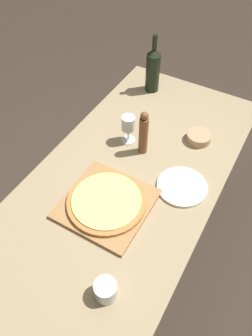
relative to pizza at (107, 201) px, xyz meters
name	(u,v)px	position (x,y,z in m)	size (l,w,h in m)	color
ground_plane	(128,245)	(0.00, 0.20, -0.76)	(12.00, 12.00, 0.00)	#382D23
dining_table	(129,185)	(0.00, 0.20, -0.11)	(0.86, 1.75, 0.73)	#9E8966
cutting_board	(107,204)	(0.00, 0.00, -0.02)	(0.38, 0.38, 0.02)	#A87A47
pizza	(107,201)	(0.00, 0.00, 0.00)	(0.36, 0.36, 0.02)	#BC7A3D
wine_bottle	(153,69)	(-0.22, 0.89, 0.11)	(0.09, 0.09, 0.36)	black
pepper_mill	(143,134)	(-0.02, 0.38, 0.09)	(0.05, 0.05, 0.26)	brown
wine_glass	(128,124)	(-0.12, 0.42, 0.08)	(0.08, 0.08, 0.16)	silver
small_bowl	(199,137)	(0.21, 0.60, -0.01)	(0.13, 0.13, 0.04)	tan
drinking_tumbler	(106,290)	(0.21, -0.35, 0.01)	(0.09, 0.09, 0.08)	silver
dinner_plate	(182,186)	(0.26, 0.26, -0.02)	(0.24, 0.24, 0.01)	silver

